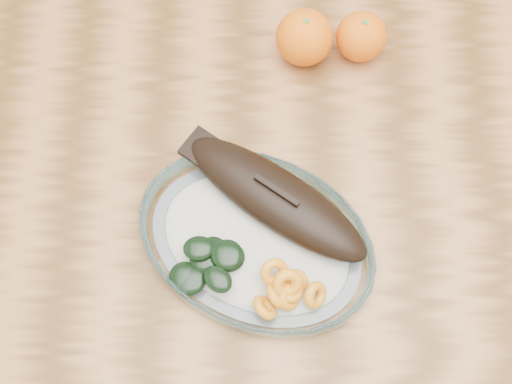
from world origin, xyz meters
TOP-DOWN VIEW (x-y plane):
  - ground at (0.00, 0.00)m, footprint 3.00×3.00m
  - dining_table at (0.00, 0.00)m, footprint 1.20×0.80m
  - plated_meal at (-0.08, -0.11)m, footprint 0.69×0.69m
  - orange_left at (-0.02, 0.15)m, footprint 0.07×0.07m
  - orange_right at (0.05, 0.16)m, footprint 0.07×0.07m

SIDE VIEW (x-z plane):
  - ground at x=0.00m, z-range 0.00..0.00m
  - dining_table at x=0.00m, z-range 0.28..1.03m
  - plated_meal at x=-0.08m, z-range 0.73..0.81m
  - orange_right at x=0.05m, z-range 0.75..0.82m
  - orange_left at x=-0.02m, z-range 0.75..0.82m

